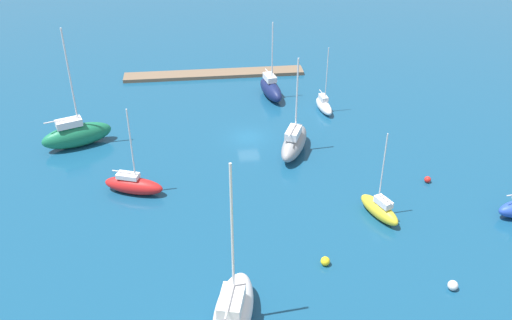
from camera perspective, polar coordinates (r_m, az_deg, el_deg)
water at (r=66.29m, az=-0.75°, el=2.33°), size 160.00×160.00×0.00m
pier_dock at (r=83.11m, az=-4.26°, el=8.72°), size 26.09×2.79×0.50m
sailboat_white_near_pier at (r=72.52m, az=6.91°, el=5.55°), size 1.96×4.70×8.61m
sailboat_yellow_center_basin at (r=53.98m, az=12.44°, el=-4.86°), size 3.31×5.21×8.84m
sailboat_green_far_south at (r=66.96m, az=-17.78°, el=2.51°), size 8.12×4.98×13.85m
sailboat_navy_outer_mooring at (r=75.69m, az=1.52°, el=7.27°), size 3.30×6.85×10.43m
sailboat_red_east_end at (r=57.31m, az=-12.36°, el=-2.46°), size 6.37×3.73×9.39m
sailboat_gray_far_north at (r=62.57m, az=3.90°, el=1.81°), size 5.06×7.72×11.13m
sailboat_white_off_beacon at (r=42.50m, az=-2.33°, el=-15.06°), size 4.65×8.36×13.88m
mooring_buoy_yellow at (r=48.25m, az=7.06°, el=-10.17°), size 0.80×0.80×0.80m
mooring_buoy_red at (r=60.57m, az=17.05°, el=-1.90°), size 0.68×0.68×0.68m
mooring_buoy_white at (r=48.39m, az=19.37°, el=-11.94°), size 0.83×0.83×0.83m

